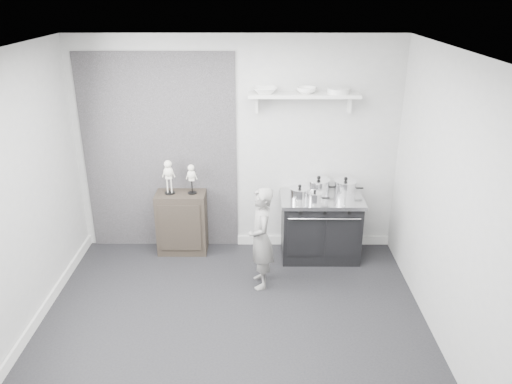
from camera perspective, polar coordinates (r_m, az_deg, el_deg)
ground at (r=5.22m, az=-2.80°, el=-15.31°), size 4.00×4.00×0.00m
room_shell at (r=4.55m, az=-4.21°, el=2.43°), size 4.02×3.62×2.71m
wall_shelf at (r=5.94m, az=5.50°, el=10.88°), size 1.30×0.26×0.24m
stove at (r=6.30m, az=7.37°, el=-3.98°), size 1.01×0.63×0.81m
side_cabinet at (r=6.44m, az=-8.44°, el=-3.45°), size 0.62×0.36×0.81m
child at (r=5.57m, az=0.58°, el=-5.31°), size 0.34×0.47×1.19m
pot_front_left at (r=6.00m, az=5.00°, el=-0.20°), size 0.33×0.24×0.20m
pot_back_left at (r=6.21m, az=7.15°, el=0.64°), size 0.37×0.28×0.23m
pot_back_right at (r=6.23m, az=10.17°, el=0.51°), size 0.36×0.27×0.23m
pot_front_center at (r=5.95m, az=6.73°, el=-0.62°), size 0.27×0.18×0.17m
skeleton_full at (r=6.21m, az=-9.96°, el=1.99°), size 0.14×0.09×0.50m
skeleton_torso at (r=6.18m, az=-7.38°, el=1.72°), size 0.12×0.08×0.44m
bowl_large at (r=5.89m, az=1.02°, el=11.55°), size 0.29×0.29×0.07m
bowl_small at (r=5.92m, az=5.77°, el=11.49°), size 0.23×0.23×0.07m
plate_stack at (r=5.97m, az=9.38°, el=11.35°), size 0.26×0.26×0.06m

